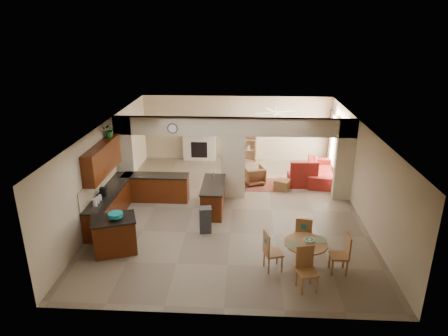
# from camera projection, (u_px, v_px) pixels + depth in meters

# --- Properties ---
(floor) EXTENTS (10.00, 10.00, 0.00)m
(floor) POSITION_uv_depth(u_px,v_px,m) (232.00, 209.00, 13.00)
(floor) COLOR #7F7058
(floor) RESTS_ON ground
(ceiling) EXTENTS (10.00, 10.00, 0.00)m
(ceiling) POSITION_uv_depth(u_px,v_px,m) (233.00, 125.00, 12.03)
(ceiling) COLOR white
(ceiling) RESTS_ON wall_back
(wall_back) EXTENTS (8.00, 0.00, 8.00)m
(wall_back) POSITION_uv_depth(u_px,v_px,m) (236.00, 128.00, 17.20)
(wall_back) COLOR #CAB594
(wall_back) RESTS_ON floor
(wall_front) EXTENTS (8.00, 0.00, 8.00)m
(wall_front) POSITION_uv_depth(u_px,v_px,m) (223.00, 257.00, 7.83)
(wall_front) COLOR #CAB594
(wall_front) RESTS_ON floor
(wall_left) EXTENTS (0.00, 10.00, 10.00)m
(wall_left) POSITION_uv_depth(u_px,v_px,m) (107.00, 166.00, 12.72)
(wall_left) COLOR #CAB594
(wall_left) RESTS_ON floor
(wall_right) EXTENTS (0.00, 10.00, 10.00)m
(wall_right) POSITION_uv_depth(u_px,v_px,m) (362.00, 171.00, 12.31)
(wall_right) COLOR #CAB594
(wall_right) RESTS_ON floor
(partition_left_pier) EXTENTS (0.60, 0.25, 2.80)m
(partition_left_pier) POSITION_uv_depth(u_px,v_px,m) (125.00, 156.00, 13.64)
(partition_left_pier) COLOR #CAB594
(partition_left_pier) RESTS_ON floor
(partition_center_pier) EXTENTS (0.80, 0.25, 2.20)m
(partition_center_pier) POSITION_uv_depth(u_px,v_px,m) (233.00, 167.00, 13.56)
(partition_center_pier) COLOR #CAB594
(partition_center_pier) RESTS_ON floor
(partition_right_pier) EXTENTS (0.60, 0.25, 2.80)m
(partition_right_pier) POSITION_uv_depth(u_px,v_px,m) (344.00, 160.00, 13.26)
(partition_right_pier) COLOR #CAB594
(partition_right_pier) RESTS_ON floor
(partition_header) EXTENTS (8.00, 0.25, 0.60)m
(partition_header) POSITION_uv_depth(u_px,v_px,m) (234.00, 127.00, 13.07)
(partition_header) COLOR #CAB594
(partition_header) RESTS_ON partition_center_pier
(kitchen_counter) EXTENTS (2.52, 3.29, 1.48)m
(kitchen_counter) POSITION_uv_depth(u_px,v_px,m) (130.00, 197.00, 12.78)
(kitchen_counter) COLOR #3B1406
(kitchen_counter) RESTS_ON floor
(upper_cabinets) EXTENTS (0.35, 2.40, 0.90)m
(upper_cabinets) POSITION_uv_depth(u_px,v_px,m) (102.00, 159.00, 11.78)
(upper_cabinets) COLOR #3B1406
(upper_cabinets) RESTS_ON wall_left
(peninsula) EXTENTS (0.70, 1.85, 0.91)m
(peninsula) POSITION_uv_depth(u_px,v_px,m) (213.00, 197.00, 12.77)
(peninsula) COLOR #3B1406
(peninsula) RESTS_ON floor
(wall_clock) EXTENTS (0.34, 0.03, 0.34)m
(wall_clock) POSITION_uv_depth(u_px,v_px,m) (172.00, 128.00, 13.05)
(wall_clock) COLOR #542B1C
(wall_clock) RESTS_ON partition_header
(rug) EXTENTS (1.60, 1.30, 0.01)m
(rug) POSITION_uv_depth(u_px,v_px,m) (266.00, 185.00, 14.91)
(rug) COLOR brown
(rug) RESTS_ON floor
(fireplace) EXTENTS (1.60, 0.35, 1.20)m
(fireplace) POSITION_uv_depth(u_px,v_px,m) (199.00, 146.00, 17.40)
(fireplace) COLOR beige
(fireplace) RESTS_ON floor
(shelving_unit) EXTENTS (1.00, 0.32, 1.80)m
(shelving_unit) POSITION_uv_depth(u_px,v_px,m) (244.00, 141.00, 17.19)
(shelving_unit) COLOR #A17537
(shelving_unit) RESTS_ON floor
(window_a) EXTENTS (0.02, 0.90, 1.90)m
(window_a) POSITION_uv_depth(u_px,v_px,m) (343.00, 154.00, 14.54)
(window_a) COLOR white
(window_a) RESTS_ON wall_right
(window_b) EXTENTS (0.02, 0.90, 1.90)m
(window_b) POSITION_uv_depth(u_px,v_px,m) (334.00, 141.00, 16.13)
(window_b) COLOR white
(window_b) RESTS_ON wall_right
(glazed_door) EXTENTS (0.02, 0.70, 2.10)m
(glazed_door) POSITION_uv_depth(u_px,v_px,m) (338.00, 151.00, 15.39)
(glazed_door) COLOR white
(glazed_door) RESTS_ON wall_right
(drape_a_left) EXTENTS (0.10, 0.28, 2.30)m
(drape_a_left) POSITION_uv_depth(u_px,v_px,m) (346.00, 159.00, 13.98)
(drape_a_left) COLOR #431E1A
(drape_a_left) RESTS_ON wall_right
(drape_a_right) EXTENTS (0.10, 0.28, 2.30)m
(drape_a_right) POSITION_uv_depth(u_px,v_px,m) (339.00, 149.00, 15.10)
(drape_a_right) COLOR #431E1A
(drape_a_right) RESTS_ON wall_right
(drape_b_left) EXTENTS (0.10, 0.28, 2.30)m
(drape_b_left) POSITION_uv_depth(u_px,v_px,m) (336.00, 145.00, 15.57)
(drape_b_left) COLOR #431E1A
(drape_b_left) RESTS_ON wall_right
(drape_b_right) EXTENTS (0.10, 0.28, 2.30)m
(drape_b_right) POSITION_uv_depth(u_px,v_px,m) (330.00, 137.00, 16.69)
(drape_b_right) COLOR #431E1A
(drape_b_right) RESTS_ON wall_right
(ceiling_fan) EXTENTS (1.00, 1.00, 0.10)m
(ceiling_fan) POSITION_uv_depth(u_px,v_px,m) (276.00, 112.00, 14.85)
(ceiling_fan) COLOR white
(ceiling_fan) RESTS_ON ceiling
(kitchen_island) EXTENTS (1.32, 1.13, 0.97)m
(kitchen_island) POSITION_uv_depth(u_px,v_px,m) (115.00, 235.00, 10.45)
(kitchen_island) COLOR #3B1406
(kitchen_island) RESTS_ON floor
(teal_bowl) EXTENTS (0.38, 0.38, 0.18)m
(teal_bowl) POSITION_uv_depth(u_px,v_px,m) (116.00, 216.00, 10.21)
(teal_bowl) COLOR teal
(teal_bowl) RESTS_ON kitchen_island
(trash_can) EXTENTS (0.37, 0.33, 0.71)m
(trash_can) POSITION_uv_depth(u_px,v_px,m) (205.00, 221.00, 11.47)
(trash_can) COLOR #323134
(trash_can) RESTS_ON floor
(dining_table) EXTENTS (1.05, 1.05, 0.72)m
(dining_table) POSITION_uv_depth(u_px,v_px,m) (305.00, 251.00, 9.72)
(dining_table) COLOR #A17537
(dining_table) RESTS_ON floor
(fruit_bowl) EXTENTS (0.27, 0.27, 0.14)m
(fruit_bowl) POSITION_uv_depth(u_px,v_px,m) (309.00, 241.00, 9.56)
(fruit_bowl) COLOR #55A222
(fruit_bowl) RESTS_ON dining_table
(sofa) EXTENTS (2.51, 1.26, 0.70)m
(sofa) POSITION_uv_depth(u_px,v_px,m) (320.00, 171.00, 15.31)
(sofa) COLOR maroon
(sofa) RESTS_ON floor
(chaise) EXTENTS (1.05, 0.87, 0.40)m
(chaise) POSITION_uv_depth(u_px,v_px,m) (302.00, 180.00, 14.85)
(chaise) COLOR maroon
(chaise) RESTS_ON floor
(armchair) EXTENTS (0.91, 0.92, 0.67)m
(armchair) POSITION_uv_depth(u_px,v_px,m) (254.00, 175.00, 14.91)
(armchair) COLOR maroon
(armchair) RESTS_ON floor
(ottoman) EXTENTS (0.66, 0.66, 0.37)m
(ottoman) POSITION_uv_depth(u_px,v_px,m) (282.00, 185.00, 14.46)
(ottoman) COLOR maroon
(ottoman) RESTS_ON floor
(plant) EXTENTS (0.51, 0.48, 0.45)m
(plant) POSITION_uv_depth(u_px,v_px,m) (109.00, 130.00, 12.31)
(plant) COLOR #174612
(plant) RESTS_ON upper_cabinets
(chair_north) EXTENTS (0.48, 0.48, 1.02)m
(chair_north) POSITION_uv_depth(u_px,v_px,m) (303.00, 233.00, 10.38)
(chair_north) COLOR #A17537
(chair_north) RESTS_ON floor
(chair_east) EXTENTS (0.43, 0.42, 1.02)m
(chair_east) POSITION_uv_depth(u_px,v_px,m) (343.00, 252.00, 9.54)
(chair_east) COLOR #A17537
(chair_east) RESTS_ON floor
(chair_south) EXTENTS (0.51, 0.51, 1.02)m
(chair_south) POSITION_uv_depth(u_px,v_px,m) (306.00, 266.00, 8.99)
(chair_south) COLOR #A17537
(chair_south) RESTS_ON floor
(chair_west) EXTENTS (0.52, 0.52, 1.02)m
(chair_west) POSITION_uv_depth(u_px,v_px,m) (270.00, 250.00, 9.64)
(chair_west) COLOR #A17537
(chair_west) RESTS_ON floor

